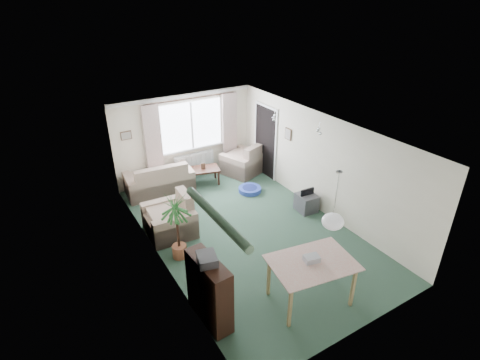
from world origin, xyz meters
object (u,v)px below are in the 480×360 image
armchair_corner (242,158)px  houseplant (177,227)px  armchair_left (169,215)px  coffee_table (201,176)px  bookshelf (209,291)px  sofa (159,177)px  dining_table (310,282)px  tv_cube (306,203)px  pet_bed (250,190)px

armchair_corner → houseplant: bearing=20.3°
armchair_left → coffee_table: armchair_left is taller
bookshelf → sofa: bearing=76.0°
dining_table → tv_cube: 3.00m
pet_bed → coffee_table: bearing=129.2°
coffee_table → houseplant: bearing=-123.6°
bookshelf → pet_bed: bearing=45.2°
dining_table → tv_cube: size_ratio=2.73×
armchair_corner → pet_bed: 1.26m
armchair_corner → tv_cube: bearing=74.6°
armchair_corner → houseplant: houseplant is taller
armchair_corner → pet_bed: armchair_corner is taller
bookshelf → pet_bed: (2.87, 3.31, -0.53)m
armchair_left → sofa: bearing=168.9°
tv_cube → armchair_left: bearing=169.0°
dining_table → bookshelf: bearing=162.3°
dining_table → sofa: bearing=99.4°
armchair_left → tv_cube: 3.32m
sofa → dining_table: bearing=103.9°
sofa → tv_cube: size_ratio=3.62×
bookshelf → tv_cube: bearing=23.0°
coffee_table → bookshelf: 4.84m
dining_table → pet_bed: (1.22, 3.83, -0.35)m
armchair_left → houseplant: bearing=-6.8°
tv_cube → bookshelf: bearing=-149.6°
sofa → pet_bed: sofa is taller
coffee_table → dining_table: size_ratio=0.76×
armchair_left → tv_cube: (3.20, -0.83, -0.25)m
armchair_corner → bookshelf: (-3.32, -4.42, 0.13)m
pet_bed → bookshelf: bearing=-131.0°
houseplant → pet_bed: (2.68, 1.58, -0.67)m
tv_cube → pet_bed: 1.66m
armchair_corner → coffee_table: (-1.34, -0.01, -0.23)m
bookshelf → pet_bed: 4.41m
coffee_table → tv_cube: bearing=-59.0°
armchair_corner → bookshelf: bearing=32.8°
coffee_table → houseplant: 3.26m
coffee_table → armchair_left: bearing=-132.4°
armchair_left → dining_table: bearing=25.4°
sofa → dining_table: (0.84, -5.08, -0.03)m
sofa → bookshelf: bearing=84.4°
coffee_table → tv_cube: (1.57, -2.62, -0.01)m
sofa → pet_bed: (2.05, -1.25, -0.37)m
sofa → armchair_corner: bearing=-178.6°
coffee_table → pet_bed: bearing=-50.8°
sofa → coffee_table: size_ratio=1.74×
armchair_corner → coffee_table: size_ratio=1.02×
dining_table → pet_bed: bearing=72.4°
tv_cube → houseplant: bearing=-175.3°
bookshelf → houseplant: (0.19, 1.73, 0.14)m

